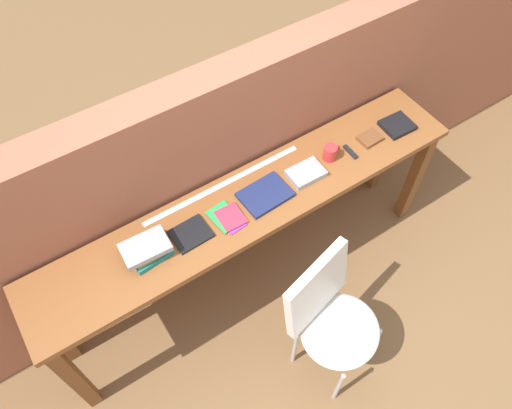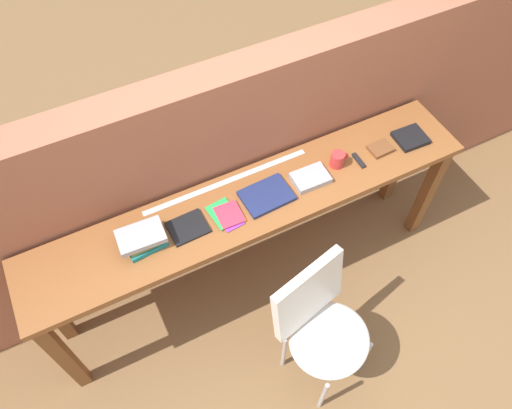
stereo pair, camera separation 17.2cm
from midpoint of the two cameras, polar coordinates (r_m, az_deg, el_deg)
name	(u,v)px [view 2 (the right image)]	position (r m, az deg, el deg)	size (l,w,h in m)	color
ground_plane	(274,314)	(3.28, 3.56, -12.43)	(40.00, 40.00, 0.00)	brown
brick_wall_back	(226,172)	(2.93, -1.76, 3.70)	(6.00, 0.20, 1.48)	#9E5B42
sideboard	(252,215)	(2.75, 1.32, -1.25)	(2.50, 0.44, 0.88)	brown
chair_white_moulded	(322,324)	(2.71, 9.38, -13.46)	(0.53, 0.54, 0.89)	silver
book_stack_leftmost	(143,238)	(2.49, -10.89, -3.90)	(0.24, 0.17, 0.09)	#19757A
magazine_cycling	(188,227)	(2.54, -5.88, -2.71)	(0.19, 0.16, 0.01)	black
pamphlet_pile_colourful	(228,215)	(2.57, -1.34, -1.26)	(0.17, 0.20, 0.01)	orange
book_open_centre	(267,196)	(2.64, 3.08, 0.94)	(0.26, 0.19, 0.02)	navy
book_grey_hardcover	(310,178)	(2.72, 8.05, 2.94)	(0.20, 0.14, 0.04)	#9E9EA3
mug	(338,159)	(2.80, 11.07, 5.01)	(0.11, 0.08, 0.09)	red
multitool_folded	(359,160)	(2.86, 13.36, 4.84)	(0.02, 0.11, 0.02)	black
leather_journal_brown	(381,149)	(2.95, 15.70, 6.10)	(0.13, 0.10, 0.02)	brown
book_repair_rightmost	(411,138)	(3.05, 18.82, 7.16)	(0.17, 0.16, 0.03)	black
ruler_metal_back_edge	(227,181)	(2.70, -1.53, 2.57)	(0.96, 0.03, 0.00)	silver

